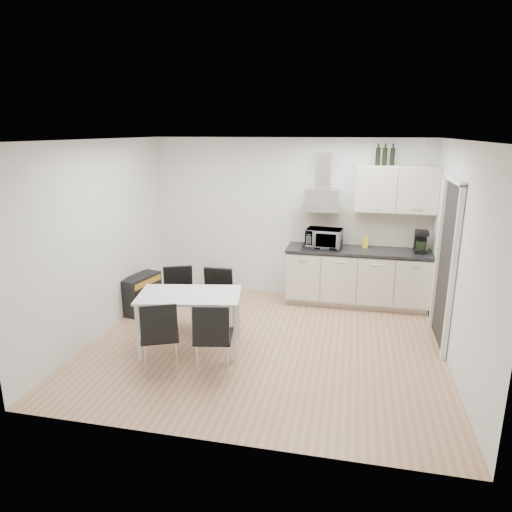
{
  "coord_description": "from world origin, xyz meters",
  "views": [
    {
      "loc": [
        1.04,
        -5.35,
        2.71
      ],
      "look_at": [
        -0.19,
        0.33,
        1.1
      ],
      "focal_mm": 32.0,
      "sensor_mm": 36.0,
      "label": 1
    }
  ],
  "objects_px": {
    "guitar_amp": "(141,293)",
    "chair_far_right": "(215,302)",
    "chair_far_left": "(179,300)",
    "chair_near_left": "(160,335)",
    "dining_table": "(190,301)",
    "chair_near_right": "(214,337)",
    "floor_speaker": "(216,280)",
    "kitchenette": "(361,254)"
  },
  "relations": [
    {
      "from": "dining_table",
      "to": "chair_far_right",
      "type": "bearing_deg",
      "value": 63.51
    },
    {
      "from": "chair_near_left",
      "to": "chair_near_right",
      "type": "relative_size",
      "value": 1.0
    },
    {
      "from": "dining_table",
      "to": "guitar_amp",
      "type": "xyz_separation_m",
      "value": [
        -1.2,
        1.07,
        -0.37
      ]
    },
    {
      "from": "chair_near_left",
      "to": "chair_near_right",
      "type": "xyz_separation_m",
      "value": [
        0.62,
        0.08,
        0.0
      ]
    },
    {
      "from": "kitchenette",
      "to": "chair_far_right",
      "type": "bearing_deg",
      "value": -141.77
    },
    {
      "from": "chair_near_left",
      "to": "guitar_amp",
      "type": "distance_m",
      "value": 1.95
    },
    {
      "from": "floor_speaker",
      "to": "dining_table",
      "type": "bearing_deg",
      "value": -66.22
    },
    {
      "from": "guitar_amp",
      "to": "dining_table",
      "type": "bearing_deg",
      "value": -28.29
    },
    {
      "from": "chair_far_left",
      "to": "chair_far_right",
      "type": "distance_m",
      "value": 0.51
    },
    {
      "from": "chair_far_right",
      "to": "chair_near_right",
      "type": "height_order",
      "value": "same"
    },
    {
      "from": "kitchenette",
      "to": "chair_far_left",
      "type": "distance_m",
      "value": 2.91
    },
    {
      "from": "guitar_amp",
      "to": "chair_far_right",
      "type": "bearing_deg",
      "value": -7.53
    },
    {
      "from": "dining_table",
      "to": "floor_speaker",
      "type": "relative_size",
      "value": 3.96
    },
    {
      "from": "chair_near_left",
      "to": "guitar_amp",
      "type": "bearing_deg",
      "value": 98.4
    },
    {
      "from": "chair_near_right",
      "to": "dining_table",
      "type": "bearing_deg",
      "value": 123.01
    },
    {
      "from": "dining_table",
      "to": "floor_speaker",
      "type": "bearing_deg",
      "value": 88.32
    },
    {
      "from": "dining_table",
      "to": "chair_near_left",
      "type": "xyz_separation_m",
      "value": [
        -0.15,
        -0.58,
        -0.22
      ]
    },
    {
      "from": "kitchenette",
      "to": "chair_far_left",
      "type": "relative_size",
      "value": 2.86
    },
    {
      "from": "dining_table",
      "to": "chair_far_left",
      "type": "relative_size",
      "value": 1.55
    },
    {
      "from": "chair_far_left",
      "to": "chair_near_left",
      "type": "xyz_separation_m",
      "value": [
        0.2,
        -1.1,
        0.0
      ]
    },
    {
      "from": "chair_far_left",
      "to": "chair_near_left",
      "type": "height_order",
      "value": "same"
    },
    {
      "from": "chair_far_right",
      "to": "chair_near_right",
      "type": "xyz_separation_m",
      "value": [
        0.31,
        -1.04,
        0.0
      ]
    },
    {
      "from": "chair_far_right",
      "to": "chair_near_left",
      "type": "xyz_separation_m",
      "value": [
        -0.31,
        -1.13,
        0.0
      ]
    },
    {
      "from": "dining_table",
      "to": "kitchenette",
      "type": "bearing_deg",
      "value": 34.13
    },
    {
      "from": "chair_far_left",
      "to": "guitar_amp",
      "type": "xyz_separation_m",
      "value": [
        -0.84,
        0.54,
        -0.16
      ]
    },
    {
      "from": "guitar_amp",
      "to": "kitchenette",
      "type": "bearing_deg",
      "value": 30.39
    },
    {
      "from": "chair_near_left",
      "to": "guitar_amp",
      "type": "relative_size",
      "value": 1.21
    },
    {
      "from": "chair_far_left",
      "to": "floor_speaker",
      "type": "distance_m",
      "value": 1.73
    },
    {
      "from": "dining_table",
      "to": "chair_near_left",
      "type": "height_order",
      "value": "chair_near_left"
    },
    {
      "from": "chair_near_right",
      "to": "floor_speaker",
      "type": "distance_m",
      "value": 2.86
    },
    {
      "from": "kitchenette",
      "to": "floor_speaker",
      "type": "bearing_deg",
      "value": 176.11
    },
    {
      "from": "guitar_amp",
      "to": "floor_speaker",
      "type": "bearing_deg",
      "value": 67.52
    },
    {
      "from": "floor_speaker",
      "to": "chair_far_right",
      "type": "bearing_deg",
      "value": -58.4
    },
    {
      "from": "chair_far_left",
      "to": "chair_far_right",
      "type": "relative_size",
      "value": 1.0
    },
    {
      "from": "chair_far_right",
      "to": "kitchenette",
      "type": "bearing_deg",
      "value": -142.98
    },
    {
      "from": "chair_near_right",
      "to": "kitchenette",
      "type": "bearing_deg",
      "value": 47.66
    },
    {
      "from": "chair_far_left",
      "to": "chair_near_right",
      "type": "relative_size",
      "value": 1.0
    },
    {
      "from": "chair_near_right",
      "to": "chair_far_left",
      "type": "bearing_deg",
      "value": 118.6
    },
    {
      "from": "chair_far_left",
      "to": "kitchenette",
      "type": "bearing_deg",
      "value": -171.08
    },
    {
      "from": "chair_near_right",
      "to": "guitar_amp",
      "type": "xyz_separation_m",
      "value": [
        -1.66,
        1.56,
        -0.16
      ]
    },
    {
      "from": "chair_far_left",
      "to": "chair_far_right",
      "type": "xyz_separation_m",
      "value": [
        0.51,
        0.02,
        0.0
      ]
    },
    {
      "from": "chair_far_left",
      "to": "chair_near_right",
      "type": "xyz_separation_m",
      "value": [
        0.82,
        -1.02,
        0.0
      ]
    }
  ]
}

